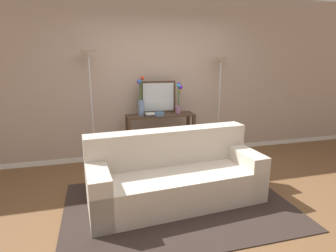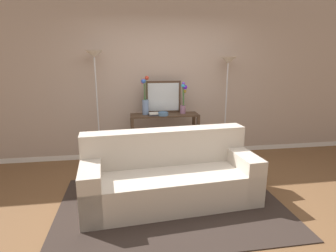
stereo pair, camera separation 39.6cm
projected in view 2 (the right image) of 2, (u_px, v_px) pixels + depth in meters
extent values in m
cube|color=brown|center=(186.00, 207.00, 3.38)|extent=(16.00, 16.00, 0.02)
cube|color=white|center=(164.00, 151.00, 5.23)|extent=(12.00, 0.15, 0.09)
cube|color=#B29E8E|center=(163.00, 76.00, 4.88)|extent=(12.00, 0.14, 2.77)
cube|color=#332823|center=(172.00, 205.00, 3.38)|extent=(2.74, 1.86, 0.01)
cube|color=beige|center=(171.00, 187.00, 3.43)|extent=(2.21, 1.01, 0.42)
cube|color=beige|center=(165.00, 146.00, 3.60)|extent=(2.16, 0.43, 0.46)
cube|color=beige|center=(91.00, 188.00, 3.19)|extent=(0.30, 0.86, 0.60)
cube|color=beige|center=(240.00, 173.00, 3.63)|extent=(0.30, 0.86, 0.60)
cube|color=#473323|center=(165.00, 115.00, 4.64)|extent=(1.15, 0.35, 0.03)
cube|color=#473323|center=(165.00, 154.00, 4.80)|extent=(1.06, 0.30, 0.01)
cube|color=#473323|center=(133.00, 143.00, 4.51)|extent=(0.05, 0.05, 0.83)
cube|color=#473323|center=(198.00, 140.00, 4.68)|extent=(0.05, 0.05, 0.83)
cube|color=#473323|center=(132.00, 138.00, 4.80)|extent=(0.05, 0.05, 0.83)
cube|color=#473323|center=(193.00, 135.00, 4.97)|extent=(0.05, 0.05, 0.83)
cylinder|color=silver|center=(101.00, 163.00, 4.75)|extent=(0.26, 0.26, 0.02)
cylinder|color=silver|center=(98.00, 112.00, 4.54)|extent=(0.02, 0.02, 1.77)
cone|color=silver|center=(94.00, 54.00, 4.31)|extent=(0.28, 0.28, 0.10)
cylinder|color=silver|center=(223.00, 156.00, 5.09)|extent=(0.26, 0.26, 0.02)
cylinder|color=silver|center=(226.00, 111.00, 4.89)|extent=(0.02, 0.02, 1.68)
cone|color=silver|center=(228.00, 60.00, 4.68)|extent=(0.28, 0.28, 0.10)
cube|color=#473323|center=(163.00, 97.00, 4.71)|extent=(0.61, 0.02, 0.55)
cube|color=silver|center=(163.00, 97.00, 4.70)|extent=(0.54, 0.01, 0.48)
cylinder|color=#6B84AD|center=(145.00, 107.00, 4.58)|extent=(0.11, 0.11, 0.25)
cylinder|color=#3D7538|center=(146.00, 89.00, 4.51)|extent=(0.02, 0.02, 0.36)
sphere|color=red|center=(147.00, 78.00, 4.48)|extent=(0.07, 0.07, 0.07)
cylinder|color=#3D7538|center=(144.00, 91.00, 4.50)|extent=(0.02, 0.02, 0.31)
sphere|color=blue|center=(143.00, 81.00, 4.45)|extent=(0.08, 0.08, 0.08)
cylinder|color=#3D7538|center=(144.00, 91.00, 4.51)|extent=(0.01, 0.04, 0.30)
sphere|color=#D03C83|center=(143.00, 82.00, 4.47)|extent=(0.07, 0.07, 0.07)
cylinder|color=#3D7538|center=(144.00, 90.00, 4.52)|extent=(0.02, 0.02, 0.31)
sphere|color=#E54732|center=(143.00, 81.00, 4.49)|extent=(0.07, 0.07, 0.07)
cylinder|color=gray|center=(183.00, 109.00, 4.69)|extent=(0.09, 0.09, 0.14)
cylinder|color=#3D7538|center=(184.00, 96.00, 4.62)|extent=(0.02, 0.02, 0.32)
sphere|color=#42AAD6|center=(185.00, 87.00, 4.57)|extent=(0.05, 0.05, 0.05)
cylinder|color=#3D7538|center=(184.00, 98.00, 4.65)|extent=(0.02, 0.03, 0.24)
sphere|color=gold|center=(185.00, 91.00, 4.63)|extent=(0.06, 0.06, 0.06)
cylinder|color=#3D7538|center=(184.00, 96.00, 4.63)|extent=(0.02, 0.03, 0.31)
sphere|color=#5718DC|center=(185.00, 87.00, 4.58)|extent=(0.07, 0.07, 0.07)
cylinder|color=#3D7538|center=(183.00, 95.00, 4.61)|extent=(0.04, 0.01, 0.38)
sphere|color=#6F40D1|center=(184.00, 83.00, 4.55)|extent=(0.05, 0.05, 0.05)
cylinder|color=#3D7538|center=(183.00, 96.00, 4.61)|extent=(0.02, 0.01, 0.34)
sphere|color=#35ADE1|center=(183.00, 86.00, 4.55)|extent=(0.06, 0.06, 0.06)
cylinder|color=#4C7093|center=(163.00, 114.00, 4.52)|extent=(0.17, 0.17, 0.05)
torus|color=#4C7093|center=(163.00, 112.00, 4.51)|extent=(0.17, 0.17, 0.01)
cube|color=#2D2D33|center=(154.00, 115.00, 4.52)|extent=(0.19, 0.14, 0.02)
cube|color=silver|center=(154.00, 113.00, 4.52)|extent=(0.16, 0.13, 0.03)
cube|color=#1E7075|center=(139.00, 160.00, 4.76)|extent=(0.04, 0.14, 0.12)
cube|color=#236033|center=(142.00, 160.00, 4.76)|extent=(0.05, 0.16, 0.12)
cube|color=navy|center=(145.00, 159.00, 4.77)|extent=(0.05, 0.17, 0.12)
cube|color=slate|center=(147.00, 160.00, 4.78)|extent=(0.03, 0.13, 0.11)
cube|color=silver|center=(149.00, 159.00, 4.78)|extent=(0.03, 0.15, 0.12)
cube|color=#B77F33|center=(150.00, 159.00, 4.79)|extent=(0.03, 0.15, 0.11)
cube|color=gold|center=(153.00, 159.00, 4.79)|extent=(0.06, 0.17, 0.12)
cube|color=maroon|center=(156.00, 159.00, 4.80)|extent=(0.05, 0.16, 0.11)
cube|color=#6B3360|center=(159.00, 159.00, 4.81)|extent=(0.05, 0.13, 0.12)
cube|color=#BC3328|center=(161.00, 159.00, 4.82)|extent=(0.03, 0.13, 0.11)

